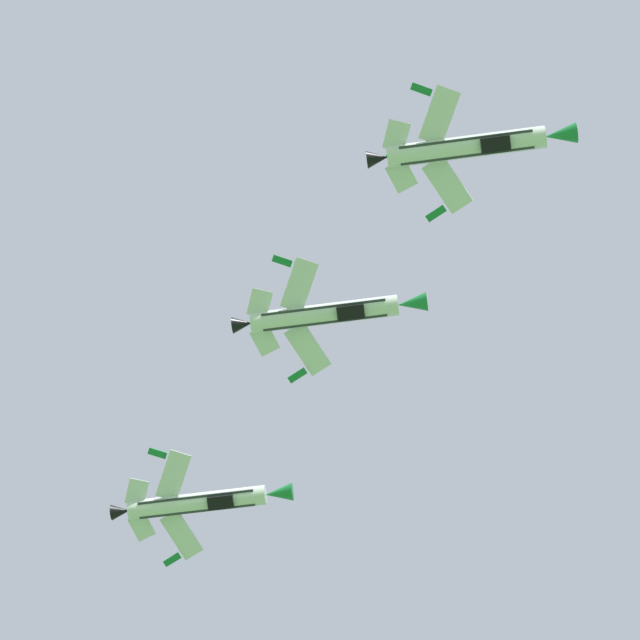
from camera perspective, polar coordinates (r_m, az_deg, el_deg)
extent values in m
cylinder|color=silver|center=(107.28, 5.95, 7.00)|extent=(8.39, 10.73, 1.70)
cube|color=#2D3338|center=(106.81, 5.97, 6.99)|extent=(7.11, 9.05, 0.78)
cone|color=#197A38|center=(107.92, 9.75, 7.43)|extent=(2.67, 2.86, 1.56)
cone|color=black|center=(107.11, 2.34, 6.57)|extent=(2.04, 2.09, 1.36)
ellipsoid|color=#192333|center=(108.10, 7.33, 7.19)|extent=(2.97, 3.39, 1.36)
cube|color=black|center=(106.62, 7.14, 7.11)|extent=(2.33, 2.54, 1.11)
cube|color=silver|center=(107.33, 5.20, 5.51)|extent=(4.31, 2.44, 1.35)
cube|color=#197A38|center=(107.52, 4.73, 4.34)|extent=(0.81, 1.66, 0.39)
cube|color=silver|center=(106.96, 4.87, 8.28)|extent=(3.51, 4.51, 1.35)
cube|color=#197A38|center=(106.84, 4.14, 9.33)|extent=(1.70, 1.25, 0.39)
cube|color=silver|center=(107.23, 3.33, 5.87)|extent=(2.50, 2.17, 0.76)
cube|color=silver|center=(107.01, 3.13, 7.49)|extent=(2.59, 2.73, 0.76)
cube|color=#197A38|center=(108.92, 3.37, 6.77)|extent=(2.26, 2.64, 2.55)
cylinder|color=silver|center=(113.37, 0.18, 0.24)|extent=(8.39, 10.73, 1.70)
cube|color=#2D3338|center=(112.90, 0.17, 0.21)|extent=(7.11, 9.05, 0.86)
cone|color=#197A38|center=(113.18, 3.77, 0.68)|extent=(2.67, 2.86, 1.56)
cone|color=black|center=(113.95, -3.18, -0.17)|extent=(2.04, 2.09, 1.36)
ellipsoid|color=#192333|center=(113.88, 1.51, 0.44)|extent=(3.01, 3.42, 1.40)
cube|color=black|center=(112.46, 1.26, 0.32)|extent=(2.35, 2.55, 1.16)
cube|color=silver|center=(113.73, -0.51, -1.16)|extent=(4.25, 2.43, 1.58)
cube|color=#197A38|center=(114.13, -0.93, -2.27)|extent=(0.82, 1.66, 0.41)
cube|color=silver|center=(113.11, -0.85, 1.43)|extent=(3.48, 4.45, 1.58)
cube|color=#197A38|center=(113.02, -1.55, 2.41)|extent=(1.70, 1.25, 0.41)
cube|color=silver|center=(113.96, -2.26, -0.83)|extent=(2.47, 2.16, 0.88)
cube|color=silver|center=(113.60, -2.46, 0.68)|extent=(2.57, 2.71, 0.88)
cube|color=#197A38|center=(115.53, -2.14, 0.06)|extent=(2.37, 2.72, 2.52)
cylinder|color=silver|center=(122.63, -5.01, -7.41)|extent=(8.39, 10.73, 1.70)
cube|color=#2D3338|center=(122.18, -5.04, -7.45)|extent=(7.10, 9.05, 0.91)
cone|color=#197A38|center=(121.68, -1.68, -7.05)|extent=(2.67, 2.86, 1.56)
cone|color=black|center=(123.90, -8.11, -7.71)|extent=(2.04, 2.09, 1.36)
ellipsoid|color=#192333|center=(122.85, -3.75, -7.21)|extent=(3.03, 3.43, 1.43)
cube|color=black|center=(121.52, -4.06, -7.38)|extent=(2.37, 2.56, 1.19)
cube|color=silver|center=(123.38, -5.65, -8.67)|extent=(4.20, 2.42, 1.74)
cube|color=#197A38|center=(124.05, -6.03, -9.66)|extent=(0.82, 1.66, 0.43)
cube|color=silver|center=(122.36, -5.98, -6.31)|extent=(3.46, 4.41, 1.74)
cube|color=#197A38|center=(122.21, -6.62, -5.40)|extent=(1.70, 1.25, 0.43)
cube|color=silver|center=(123.87, -7.26, -8.33)|extent=(2.45, 2.15, 0.96)
cube|color=silver|center=(123.27, -7.45, -6.95)|extent=(2.56, 2.69, 0.96)
cube|color=#197A38|center=(125.24, -7.07, -7.45)|extent=(2.45, 2.78, 2.49)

